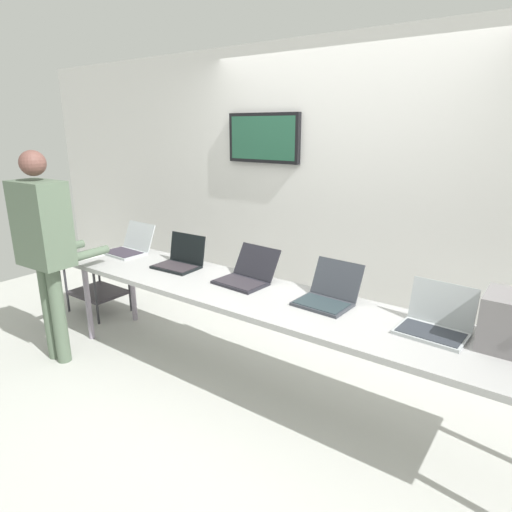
# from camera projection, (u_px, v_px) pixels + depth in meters

# --- Properties ---
(ground) EXTENTS (8.00, 8.00, 0.04)m
(ground) POSITION_uv_depth(u_px,v_px,m) (260.00, 391.00, 3.27)
(ground) COLOR #B2B3AD
(back_wall) EXTENTS (8.00, 0.11, 2.60)m
(back_wall) POSITION_uv_depth(u_px,v_px,m) (334.00, 196.00, 3.78)
(back_wall) COLOR silver
(back_wall) RESTS_ON ground
(workbench) EXTENTS (3.66, 0.70, 0.76)m
(workbench) POSITION_uv_depth(u_px,v_px,m) (260.00, 300.00, 3.06)
(workbench) COLOR #A5A4A4
(workbench) RESTS_ON ground
(laptop_station_0) EXTENTS (0.39, 0.38, 0.26)m
(laptop_station_0) POSITION_uv_depth(u_px,v_px,m) (130.00, 246.00, 4.04)
(laptop_station_0) COLOR #ABB2B5
(laptop_station_0) RESTS_ON workbench
(laptop_station_1) EXTENTS (0.38, 0.32, 0.26)m
(laptop_station_1) POSITION_uv_depth(u_px,v_px,m) (180.00, 260.00, 3.64)
(laptop_station_1) COLOR black
(laptop_station_1) RESTS_ON workbench
(laptop_station_2) EXTENTS (0.40, 0.41, 0.24)m
(laptop_station_2) POSITION_uv_depth(u_px,v_px,m) (247.00, 275.00, 3.28)
(laptop_station_2) COLOR black
(laptop_station_2) RESTS_ON workbench
(laptop_station_3) EXTENTS (0.36, 0.39, 0.26)m
(laptop_station_3) POSITION_uv_depth(u_px,v_px,m) (328.00, 294.00, 2.89)
(laptop_station_3) COLOR #33363E
(laptop_station_3) RESTS_ON workbench
(laptop_station_4) EXTENTS (0.39, 0.33, 0.27)m
(laptop_station_4) POSITION_uv_depth(u_px,v_px,m) (436.00, 322.00, 2.48)
(laptop_station_4) COLOR #AAB1B3
(laptop_station_4) RESTS_ON workbench
(person) EXTENTS (0.45, 0.60, 1.72)m
(person) POSITION_uv_depth(u_px,v_px,m) (45.00, 239.00, 3.40)
(person) COLOR #51634F
(person) RESTS_ON ground
(paper_sheet) EXTENTS (0.26, 0.33, 0.00)m
(paper_sheet) POSITION_uv_depth(u_px,v_px,m) (85.00, 256.00, 3.94)
(paper_sheet) COLOR white
(paper_sheet) RESTS_ON workbench
(storage_cart) EXTENTS (0.56, 0.44, 0.61)m
(storage_cart) POSITION_uv_depth(u_px,v_px,m) (97.00, 275.00, 4.52)
(storage_cart) COLOR #322E34
(storage_cart) RESTS_ON ground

